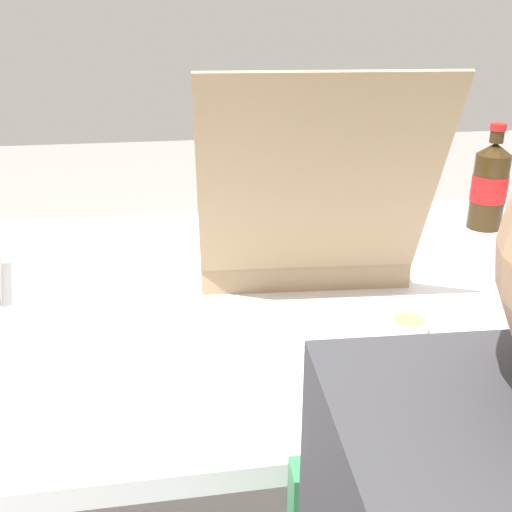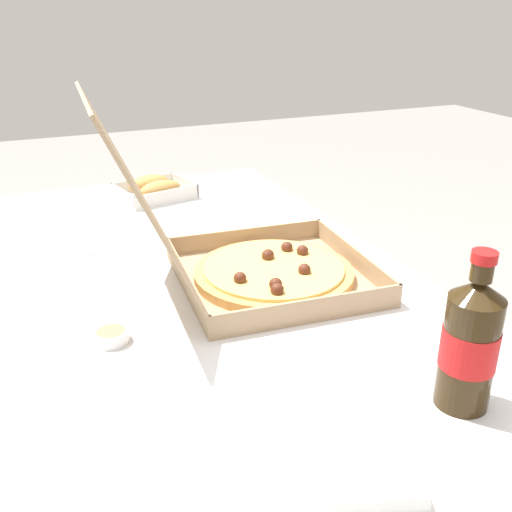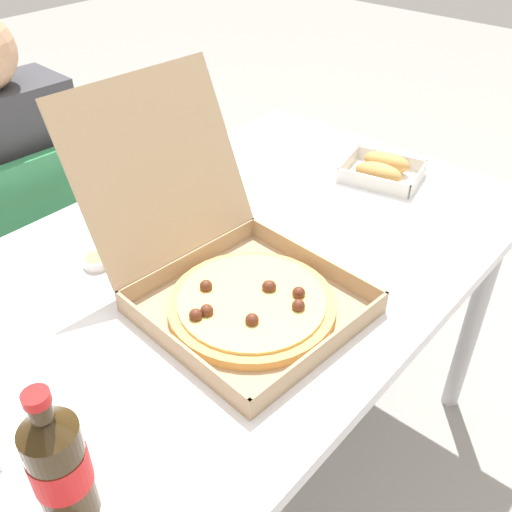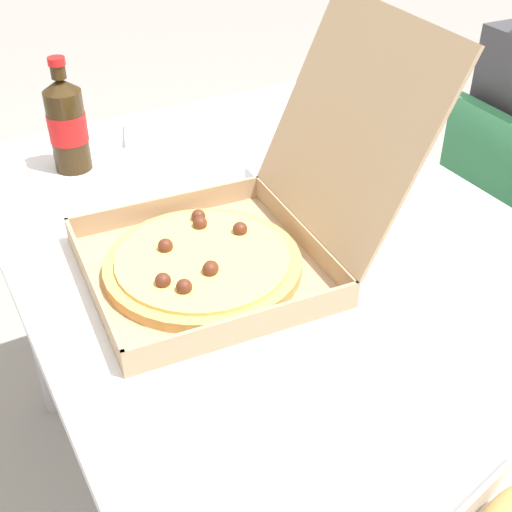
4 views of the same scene
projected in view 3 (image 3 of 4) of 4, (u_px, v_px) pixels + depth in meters
name	position (u px, v px, depth m)	size (l,w,h in m)	color
ground_plane	(230.00, 471.00, 1.62)	(10.00, 10.00, 0.00)	gray
dining_table	(222.00, 290.00, 1.23)	(1.41, 0.85, 0.74)	white
chair	(33.00, 258.00, 1.63)	(0.42, 0.42, 0.83)	#338451
diner_person	(4.00, 188.00, 1.54)	(0.37, 0.42, 1.15)	#333847
pizza_box_open	(235.00, 279.00, 1.06)	(0.39, 0.52, 0.37)	tan
bread_side_box	(382.00, 169.00, 1.46)	(0.19, 0.22, 0.06)	white
cola_bottle	(59.00, 464.00, 0.70)	(0.07, 0.07, 0.22)	#33230F
paper_menu	(263.00, 185.00, 1.44)	(0.21, 0.15, 0.00)	white
dipping_sauce_cup	(97.00, 261.00, 1.17)	(0.06, 0.06, 0.02)	white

